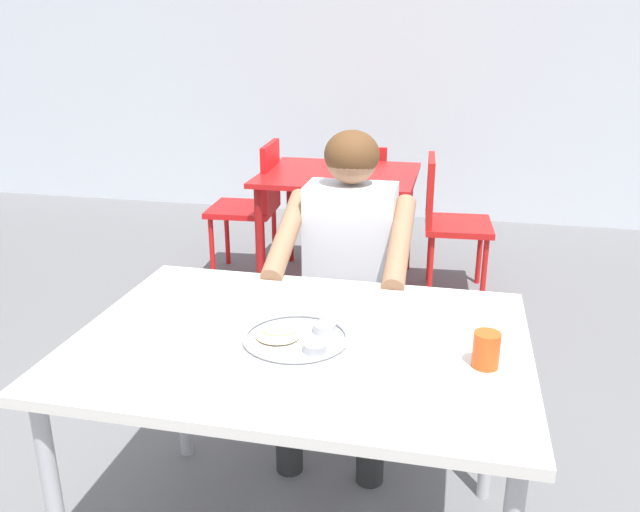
% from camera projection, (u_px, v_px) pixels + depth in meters
% --- Properties ---
extents(back_wall, '(12.00, 0.12, 3.40)m').
position_uv_depth(back_wall, '(421.00, 9.00, 5.09)').
color(back_wall, silver).
rests_on(back_wall, ground).
extents(table_foreground, '(1.23, 0.89, 0.75)m').
position_uv_depth(table_foreground, '(301.00, 359.00, 1.78)').
color(table_foreground, silver).
rests_on(table_foreground, ground).
extents(thali_tray, '(0.29, 0.29, 0.03)m').
position_uv_depth(thali_tray, '(297.00, 337.00, 1.73)').
color(thali_tray, '#B7BABF').
rests_on(thali_tray, table_foreground).
extents(drinking_cup, '(0.07, 0.07, 0.09)m').
position_uv_depth(drinking_cup, '(486.00, 349.00, 1.59)').
color(drinking_cup, '#D84C19').
rests_on(drinking_cup, table_foreground).
extents(chair_foreground, '(0.43, 0.39, 0.82)m').
position_uv_depth(chair_foreground, '(354.00, 298.00, 2.67)').
color(chair_foreground, '#3F3F44').
rests_on(chair_foreground, ground).
extents(diner_foreground, '(0.49, 0.55, 1.20)m').
position_uv_depth(diner_foreground, '(346.00, 263.00, 2.40)').
color(diner_foreground, '#2B2B2B').
rests_on(diner_foreground, ground).
extents(table_background_red, '(0.94, 0.83, 0.73)m').
position_uv_depth(table_background_red, '(339.00, 186.00, 3.92)').
color(table_background_red, red).
rests_on(table_background_red, ground).
extents(chair_red_left, '(0.44, 0.45, 0.88)m').
position_uv_depth(chair_red_left, '(255.00, 200.00, 4.12)').
color(chair_red_left, red).
rests_on(chair_red_left, ground).
extents(chair_red_right, '(0.42, 0.45, 0.84)m').
position_uv_depth(chair_red_right, '(446.00, 215.00, 3.84)').
color(chair_red_right, red).
rests_on(chair_red_right, ground).
extents(chair_red_far, '(0.48, 0.47, 0.80)m').
position_uv_depth(chair_red_far, '(357.00, 191.00, 4.53)').
color(chair_red_far, red).
rests_on(chair_red_far, ground).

